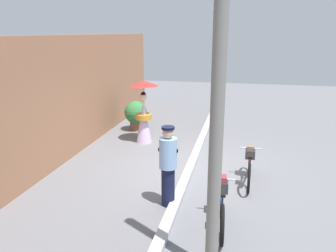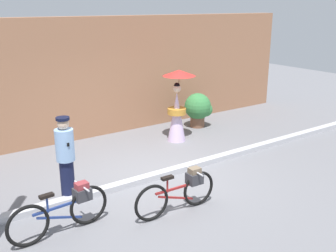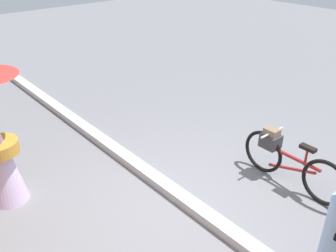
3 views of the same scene
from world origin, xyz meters
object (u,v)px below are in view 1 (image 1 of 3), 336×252
object	(u,v)px
bicycle_near_officer	(222,203)
person_with_parasol	(144,111)
bicycle_far_side	(250,165)
utility_pole	(217,107)
person_officer	(168,165)
potted_plant_by_door	(137,114)

from	to	relation	value
bicycle_near_officer	person_with_parasol	world-z (taller)	person_with_parasol
bicycle_far_side	utility_pole	xyz separation A→B (m)	(-3.19, 0.55, 2.00)
person_officer	person_with_parasol	size ratio (longest dim) A/B	0.84
utility_pole	bicycle_near_officer	bearing A→B (deg)	-2.41
bicycle_near_officer	utility_pole	world-z (taller)	utility_pole
bicycle_near_officer	person_officer	xyz separation A→B (m)	(0.46, 1.07, 0.44)
person_officer	person_with_parasol	xyz separation A→B (m)	(3.67, 1.57, 0.14)
bicycle_far_side	person_with_parasol	distance (m)	3.88
person_officer	potted_plant_by_door	distance (m)	5.40
potted_plant_by_door	utility_pole	distance (m)	7.62
person_with_parasol	person_officer	bearing A→B (deg)	-156.83
bicycle_near_officer	potted_plant_by_door	xyz separation A→B (m)	(5.38, 3.28, 0.16)
person_with_parasol	potted_plant_by_door	distance (m)	1.47
potted_plant_by_door	bicycle_far_side	bearing A→B (deg)	-132.53
bicycle_far_side	person_officer	bearing A→B (deg)	133.01
potted_plant_by_door	utility_pole	bearing A→B (deg)	-154.14
bicycle_near_officer	bicycle_far_side	bearing A→B (deg)	-14.57
person_with_parasol	potted_plant_by_door	xyz separation A→B (m)	(1.26, 0.64, -0.42)
bicycle_near_officer	person_with_parasol	xyz separation A→B (m)	(4.12, 2.63, 0.57)
bicycle_near_officer	bicycle_far_side	distance (m)	1.98
person_officer	potted_plant_by_door	world-z (taller)	person_officer
bicycle_near_officer	utility_pole	distance (m)	2.36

